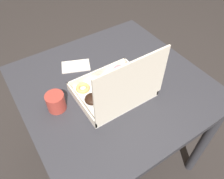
{
  "coord_description": "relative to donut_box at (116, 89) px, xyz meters",
  "views": [
    {
      "loc": [
        0.43,
        0.65,
        1.56
      ],
      "look_at": [
        0.04,
        0.05,
        0.78
      ],
      "focal_mm": 35.0,
      "sensor_mm": 36.0,
      "label": 1
    }
  ],
  "objects": [
    {
      "name": "dining_table",
      "position": [
        -0.04,
        -0.08,
        -0.18
      ],
      "size": [
        0.91,
        0.89,
        0.77
      ],
      "color": "#2D2D33",
      "rests_on": "ground_plane"
    },
    {
      "name": "donut_box",
      "position": [
        0.0,
        0.0,
        0.0
      ],
      "size": [
        0.35,
        0.28,
        0.3
      ],
      "color": "silver",
      "rests_on": "dining_table"
    },
    {
      "name": "ground_plane",
      "position": [
        -0.04,
        -0.08,
        -0.82
      ],
      "size": [
        8.0,
        8.0,
        0.0
      ],
      "primitive_type": "plane",
      "color": "#2D2826"
    },
    {
      "name": "coffee_mug",
      "position": [
        0.26,
        -0.09,
        -0.01
      ],
      "size": [
        0.08,
        0.08,
        0.09
      ],
      "color": "#A3382D",
      "rests_on": "dining_table"
    },
    {
      "name": "paper_napkin",
      "position": [
        0.06,
        -0.3,
        -0.05
      ],
      "size": [
        0.18,
        0.15,
        0.01
      ],
      "color": "silver",
      "rests_on": "dining_table"
    }
  ]
}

